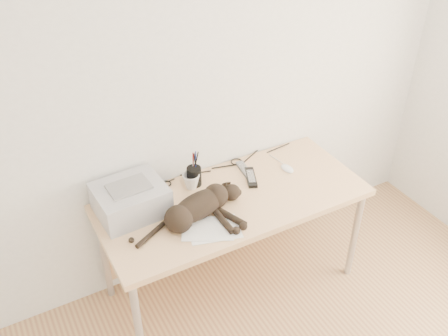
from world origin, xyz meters
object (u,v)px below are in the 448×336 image
cat (197,209)px  pen_cup (194,176)px  desk (226,207)px  mug (191,181)px  printer (131,199)px  mouse (287,167)px

cat → pen_cup: bearing=53.9°
desk → mug: mug is taller
desk → cat: cat is taller
printer → mouse: (1.02, -0.08, -0.07)m
printer → cat: bearing=-38.6°
desk → mouse: mouse is taller
printer → mouse: printer is taller
desk → pen_cup: size_ratio=7.00×
mouse → cat: bearing=-172.2°
mug → cat: bearing=-109.4°
cat → mug: bearing=57.7°
mug → pen_cup: size_ratio=0.46×
printer → pen_cup: bearing=7.9°
pen_cup → mouse: size_ratio=2.18×
mouse → mug: bearing=164.6°
mug → printer: bearing=-174.4°
printer → mouse: 1.02m
cat → desk: bearing=16.7°
printer → mug: bearing=5.6°
mug → mouse: (0.62, -0.12, -0.03)m
printer → mouse: size_ratio=3.82×
desk → mouse: 0.47m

